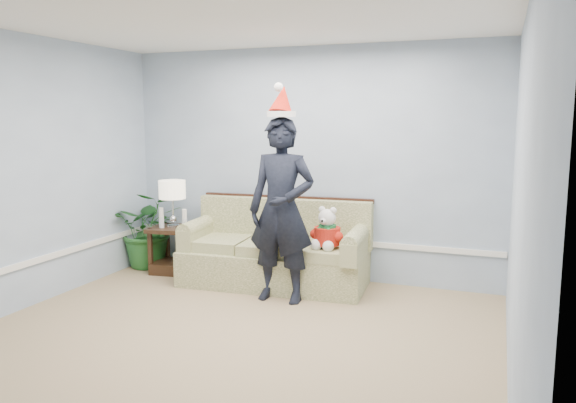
% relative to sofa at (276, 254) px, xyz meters
% --- Properties ---
extents(room_shell, '(4.54, 5.04, 2.74)m').
position_rel_sofa_xyz_m(room_shell, '(0.23, -2.07, 1.01)').
color(room_shell, tan).
rests_on(room_shell, ground).
extents(wainscot_trim, '(4.49, 4.99, 0.06)m').
position_rel_sofa_xyz_m(wainscot_trim, '(-0.95, -0.89, 0.11)').
color(wainscot_trim, white).
rests_on(wainscot_trim, room_shell).
extents(sofa, '(2.13, 1.03, 0.97)m').
position_rel_sofa_xyz_m(sofa, '(0.00, 0.00, 0.00)').
color(sofa, '#55652F').
rests_on(sofa, room_shell).
extents(side_table, '(0.65, 0.57, 0.57)m').
position_rel_sofa_xyz_m(side_table, '(-1.33, -0.01, -0.12)').
color(side_table, '#382514').
rests_on(side_table, room_shell).
extents(table_lamp, '(0.32, 0.32, 0.57)m').
position_rel_sofa_xyz_m(table_lamp, '(-1.34, -0.02, 0.66)').
color(table_lamp, silver).
rests_on(table_lamp, side_table).
extents(candle_pair, '(0.38, 0.06, 0.25)m').
position_rel_sofa_xyz_m(candle_pair, '(-1.29, -0.11, 0.34)').
color(candle_pair, silver).
rests_on(candle_pair, side_table).
extents(houseplant, '(1.13, 1.07, 0.98)m').
position_rel_sofa_xyz_m(houseplant, '(-1.77, 0.11, 0.15)').
color(houseplant, '#205D24').
rests_on(houseplant, room_shell).
extents(man, '(0.70, 0.47, 1.90)m').
position_rel_sofa_xyz_m(man, '(0.28, -0.54, 0.61)').
color(man, black).
rests_on(man, room_shell).
extents(santa_hat, '(0.32, 0.35, 0.34)m').
position_rel_sofa_xyz_m(santa_hat, '(0.28, -0.52, 1.69)').
color(santa_hat, white).
rests_on(santa_hat, man).
extents(teddy_bear, '(0.32, 0.34, 0.46)m').
position_rel_sofa_xyz_m(teddy_bear, '(0.67, -0.21, 0.33)').
color(teddy_bear, white).
rests_on(teddy_bear, sofa).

